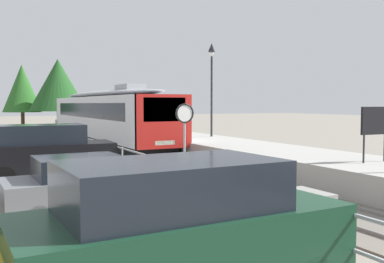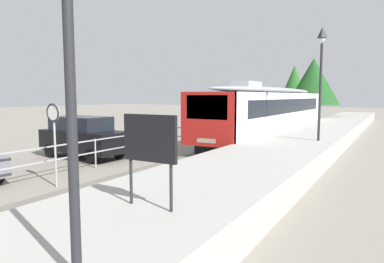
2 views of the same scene
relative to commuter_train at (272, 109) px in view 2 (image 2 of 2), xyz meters
The scene contains 11 objects.
ground_plane 5.05m from the commuter_train, 131.03° to the right, with size 160.00×160.00×0.00m, color gray.
track_rails 4.04m from the commuter_train, 90.00° to the right, with size 3.20×60.00×0.14m.
commuter_train is the anchor object (origin of this frame).
station_platform 5.03m from the commuter_train, 46.69° to the right, with size 3.90×60.00×0.90m, color #A8A59E.
platform_lamp_mid_platform 8.15m from the commuter_train, 55.72° to the right, with size 0.34×0.34×5.35m.
platform_notice_board 18.91m from the commuter_train, 79.25° to the right, with size 1.20×0.08×1.80m.
speed_limit_sign 16.44m from the commuter_train, 97.71° to the right, with size 0.61×0.10×2.81m.
carpark_fence 13.90m from the commuter_train, 103.79° to the right, with size 0.06×36.06×1.25m.
parked_suv_black 13.28m from the commuter_train, 115.29° to the right, with size 4.69×2.12×2.04m.
tree_behind_carpark 19.10m from the commuter_train, 99.68° to the left, with size 3.83×3.83×6.72m.
tree_behind_station_far 15.43m from the commuter_train, 91.12° to the left, with size 5.52×5.52×7.09m.
Camera 2 is at (7.51, 1.69, 3.05)m, focal length 32.31 mm.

